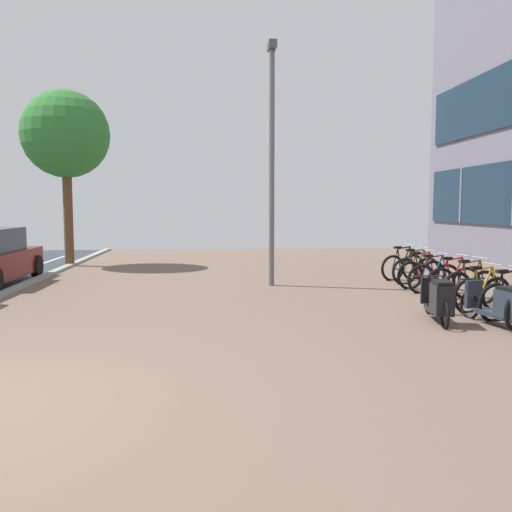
{
  "coord_description": "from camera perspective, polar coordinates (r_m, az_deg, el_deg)",
  "views": [
    {
      "loc": [
        2.27,
        -5.4,
        2.0
      ],
      "look_at": [
        3.04,
        3.22,
        1.21
      ],
      "focal_mm": 37.47,
      "sensor_mm": 36.0,
      "label": 1
    }
  ],
  "objects": [
    {
      "name": "bicycle_rack_09",
      "position": [
        15.23,
        15.42,
        -1.15
      ],
      "size": [
        1.38,
        0.51,
        1.01
      ],
      "color": "black",
      "rests_on": "ground"
    },
    {
      "name": "bicycle_rack_05",
      "position": [
        12.5,
        20.33,
        -2.67
      ],
      "size": [
        1.35,
        0.48,
        1.0
      ],
      "color": "black",
      "rests_on": "ground"
    },
    {
      "name": "ground",
      "position": [
        5.82,
        -13.56,
        -15.26
      ],
      "size": [
        21.0,
        40.0,
        0.13
      ],
      "color": "#283239"
    },
    {
      "name": "scooter_near",
      "position": [
        9.79,
        18.94,
        -4.43
      ],
      "size": [
        0.66,
        1.76,
        0.79
      ],
      "color": "black",
      "rests_on": "ground"
    },
    {
      "name": "street_tree",
      "position": [
        19.37,
        -19.66,
        12.05
      ],
      "size": [
        2.91,
        2.91,
        5.88
      ],
      "color": "brown",
      "rests_on": "ground"
    },
    {
      "name": "bicycle_rack_07",
      "position": [
        13.81,
        17.27,
        -1.87
      ],
      "size": [
        1.36,
        0.47,
        0.98
      ],
      "color": "black",
      "rests_on": "ground"
    },
    {
      "name": "bicycle_rack_02",
      "position": [
        10.52,
        25.34,
        -4.33
      ],
      "size": [
        1.32,
        0.49,
        0.98
      ],
      "color": "black",
      "rests_on": "ground"
    },
    {
      "name": "scooter_mid",
      "position": [
        9.76,
        24.84,
        -4.79
      ],
      "size": [
        0.65,
        1.77,
        0.76
      ],
      "color": "black",
      "rests_on": "ground"
    },
    {
      "name": "bicycle_rack_06",
      "position": [
        13.13,
        18.48,
        -2.27
      ],
      "size": [
        1.34,
        0.48,
        0.98
      ],
      "color": "black",
      "rests_on": "ground"
    },
    {
      "name": "bicycle_rack_04",
      "position": [
        11.84,
        21.94,
        -3.13
      ],
      "size": [
        1.39,
        0.47,
        1.01
      ],
      "color": "black",
      "rests_on": "ground"
    },
    {
      "name": "bicycle_rack_08",
      "position": [
        14.56,
        16.72,
        -1.49
      ],
      "size": [
        1.4,
        0.48,
        0.99
      ],
      "color": "black",
      "rests_on": "ground"
    },
    {
      "name": "bicycle_rack_03",
      "position": [
        11.12,
        23.03,
        -3.78
      ],
      "size": [
        1.33,
        0.47,
        0.96
      ],
      "color": "black",
      "rests_on": "ground"
    },
    {
      "name": "lamp_post",
      "position": [
        13.6,
        1.69,
        10.92
      ],
      "size": [
        0.2,
        0.52,
        6.04
      ],
      "color": "slate",
      "rests_on": "ground"
    }
  ]
}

